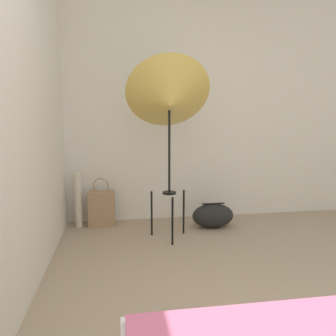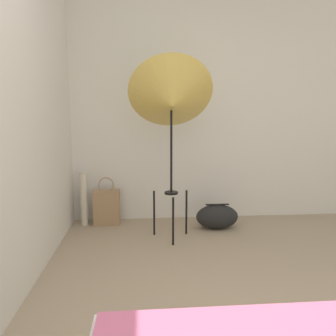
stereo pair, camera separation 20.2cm
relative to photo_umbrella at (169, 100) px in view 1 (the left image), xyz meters
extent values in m
cube|color=silver|center=(0.15, 0.68, -0.05)|extent=(8.00, 0.05, 2.60)
cube|color=silver|center=(-1.10, -0.90, -0.05)|extent=(0.05, 8.00, 2.60)
cylinder|color=black|center=(0.00, -0.19, -1.12)|extent=(0.02, 0.02, 0.46)
cylinder|color=black|center=(-0.17, 0.10, -1.12)|extent=(0.02, 0.02, 0.46)
cylinder|color=black|center=(0.17, 0.10, -1.12)|extent=(0.02, 0.02, 0.46)
cylinder|color=black|center=(0.00, 0.00, -0.89)|extent=(0.13, 0.13, 0.02)
cylinder|color=black|center=(0.00, 0.00, -0.44)|extent=(0.02, 0.02, 0.90)
cone|color=#D1B251|center=(0.00, 0.00, 0.01)|extent=(0.82, 0.68, 0.78)
cube|color=#9E7A56|center=(-0.68, 0.49, -1.16)|extent=(0.29, 0.16, 0.38)
torus|color=#9E7A56|center=(-0.68, 0.49, -0.90)|extent=(0.17, 0.01, 0.17)
ellipsoid|color=black|center=(0.52, 0.23, -1.22)|extent=(0.45, 0.26, 0.26)
cube|color=black|center=(0.52, 0.23, -1.09)|extent=(0.25, 0.04, 0.01)
cylinder|color=beige|center=(-0.93, 0.48, -1.06)|extent=(0.08, 0.08, 0.59)
camera|label=1|loc=(-0.49, -3.09, -0.16)|focal=35.00mm
camera|label=2|loc=(-0.29, -3.12, -0.16)|focal=35.00mm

